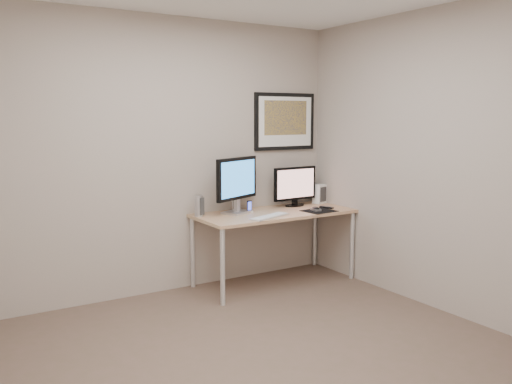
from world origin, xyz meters
TOP-DOWN VIEW (x-y plane):
  - floor at (0.00, 0.00)m, footprint 3.60×3.60m
  - room at (0.00, 0.45)m, footprint 3.60×3.60m
  - desk at (1.00, 1.35)m, footprint 1.60×0.70m
  - framed_art at (1.35, 1.68)m, footprint 0.75×0.04m
  - monitor_large at (0.64, 1.48)m, footprint 0.57×0.29m
  - monitor_tv at (1.37, 1.52)m, footprint 0.53×0.13m
  - speaker_left at (0.25, 1.53)m, footprint 0.10×0.10m
  - speaker_right at (0.70, 1.62)m, footprint 0.08×0.08m
  - phone_dock at (0.77, 1.46)m, footprint 0.06×0.06m
  - keyboard at (0.80, 1.13)m, footprint 0.48×0.28m
  - mousepad at (1.40, 1.14)m, footprint 0.32×0.29m
  - mouse at (1.38, 1.17)m, footprint 0.09×0.13m
  - remote at (1.58, 1.24)m, footprint 0.09×0.16m
  - fan_unit at (1.72, 1.54)m, footprint 0.15×0.13m

SIDE VIEW (x-z plane):
  - floor at x=0.00m, z-range 0.00..0.00m
  - desk at x=1.00m, z-range 0.30..1.03m
  - mousepad at x=1.40m, z-range 0.73..0.73m
  - keyboard at x=0.80m, z-range 0.73..0.75m
  - remote at x=1.58m, z-range 0.73..0.75m
  - mouse at x=1.38m, z-range 0.73..0.77m
  - phone_dock at x=0.77m, z-range 0.73..0.85m
  - speaker_right at x=0.70m, z-range 0.73..0.89m
  - speaker_left at x=0.25m, z-range 0.73..0.93m
  - fan_unit at x=1.72m, z-range 0.73..0.94m
  - monitor_tv at x=1.37m, z-range 0.74..1.16m
  - monitor_large at x=0.64m, z-range 0.76..1.31m
  - framed_art at x=1.35m, z-range 1.32..1.92m
  - room at x=0.00m, z-range -0.16..3.44m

